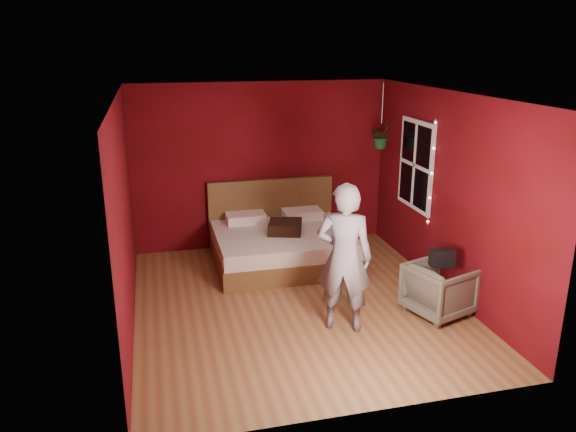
# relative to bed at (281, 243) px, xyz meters

# --- Properties ---
(floor) EXTENTS (4.50, 4.50, 0.00)m
(floor) POSITION_rel_bed_xyz_m (-0.13, -1.44, -0.29)
(floor) COLOR olive
(floor) RESTS_ON ground
(room_walls) EXTENTS (4.04, 4.54, 2.62)m
(room_walls) POSITION_rel_bed_xyz_m (-0.13, -1.44, 1.39)
(room_walls) COLOR maroon
(room_walls) RESTS_ON ground
(window) EXTENTS (0.05, 0.97, 1.27)m
(window) POSITION_rel_bed_xyz_m (1.83, -0.54, 1.21)
(window) COLOR white
(window) RESTS_ON room_walls
(fairy_lights) EXTENTS (0.04, 0.04, 1.45)m
(fairy_lights) POSITION_rel_bed_xyz_m (1.81, -1.07, 1.21)
(fairy_lights) COLOR silver
(fairy_lights) RESTS_ON room_walls
(bed) EXTENTS (2.00, 1.70, 1.10)m
(bed) POSITION_rel_bed_xyz_m (0.00, 0.00, 0.00)
(bed) COLOR brown
(bed) RESTS_ON ground
(person) EXTENTS (0.75, 0.64, 1.73)m
(person) POSITION_rel_bed_xyz_m (0.22, -2.15, 0.58)
(person) COLOR slate
(person) RESTS_ON ground
(armchair) EXTENTS (0.88, 0.87, 0.64)m
(armchair) POSITION_rel_bed_xyz_m (1.47, -2.10, 0.03)
(armchair) COLOR #676652
(armchair) RESTS_ON ground
(handbag) EXTENTS (0.31, 0.19, 0.20)m
(handbag) POSITION_rel_bed_xyz_m (1.46, -2.12, 0.45)
(handbag) COLOR black
(handbag) RESTS_ON armchair
(throw_pillow) EXTENTS (0.59, 0.59, 0.17)m
(throw_pillow) POSITION_rel_bed_xyz_m (0.03, -0.13, 0.30)
(throw_pillow) COLOR black
(throw_pillow) RESTS_ON bed
(hanging_plant) EXTENTS (0.41, 0.38, 0.97)m
(hanging_plant) POSITION_rel_bed_xyz_m (1.58, 0.14, 1.53)
(hanging_plant) COLOR silver
(hanging_plant) RESTS_ON room_walls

